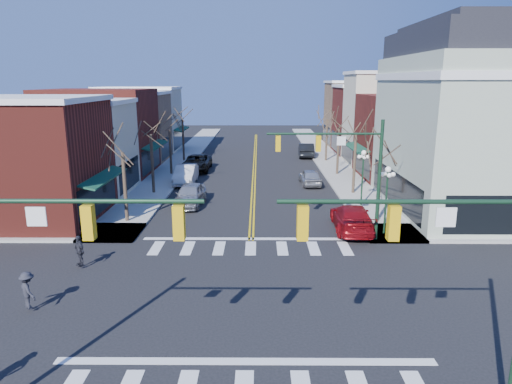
{
  "coord_description": "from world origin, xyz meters",
  "views": [
    {
      "loc": [
        0.45,
        -18.31,
        9.31
      ],
      "look_at": [
        0.29,
        8.29,
        2.8
      ],
      "focal_mm": 32.0,
      "sensor_mm": 36.0,
      "label": 1
    }
  ],
  "objects_px": {
    "car_left_far": "(197,163)",
    "car_right_near": "(352,218)",
    "lamppost_corner": "(387,189)",
    "victorian_corner": "(484,119)",
    "car_left_mid": "(186,175)",
    "pedestrian_dark_b": "(28,290)",
    "lamppost_midblock": "(363,169)",
    "pedestrian_dark_a": "(79,251)",
    "car_right_mid": "(310,177)",
    "car_left_near": "(190,195)",
    "car_right_far": "(306,150)"
  },
  "relations": [
    {
      "from": "lamppost_midblock",
      "to": "car_left_near",
      "type": "xyz_separation_m",
      "value": [
        -13.0,
        0.47,
        -2.13
      ]
    },
    {
      "from": "car_left_near",
      "to": "pedestrian_dark_b",
      "type": "height_order",
      "value": "pedestrian_dark_b"
    },
    {
      "from": "car_left_far",
      "to": "car_right_near",
      "type": "height_order",
      "value": "car_left_far"
    },
    {
      "from": "car_left_far",
      "to": "car_right_near",
      "type": "bearing_deg",
      "value": -57.16
    },
    {
      "from": "lamppost_midblock",
      "to": "pedestrian_dark_a",
      "type": "height_order",
      "value": "lamppost_midblock"
    },
    {
      "from": "car_left_mid",
      "to": "car_right_far",
      "type": "relative_size",
      "value": 0.99
    },
    {
      "from": "lamppost_corner",
      "to": "car_right_near",
      "type": "bearing_deg",
      "value": 151.16
    },
    {
      "from": "victorian_corner",
      "to": "car_left_far",
      "type": "relative_size",
      "value": 2.39
    },
    {
      "from": "lamppost_midblock",
      "to": "car_left_far",
      "type": "bearing_deg",
      "value": 135.05
    },
    {
      "from": "victorian_corner",
      "to": "car_right_mid",
      "type": "distance_m",
      "value": 15.11
    },
    {
      "from": "car_left_near",
      "to": "car_left_mid",
      "type": "relative_size",
      "value": 0.95
    },
    {
      "from": "car_right_mid",
      "to": "car_right_far",
      "type": "xyz_separation_m",
      "value": [
        1.23,
        15.79,
        0.12
      ]
    },
    {
      "from": "car_left_mid",
      "to": "pedestrian_dark_a",
      "type": "height_order",
      "value": "pedestrian_dark_a"
    },
    {
      "from": "car_left_near",
      "to": "car_right_mid",
      "type": "xyz_separation_m",
      "value": [
        9.97,
        7.09,
        -0.09
      ]
    },
    {
      "from": "car_right_near",
      "to": "pedestrian_dark_a",
      "type": "relative_size",
      "value": 3.57
    },
    {
      "from": "car_right_near",
      "to": "car_right_far",
      "type": "xyz_separation_m",
      "value": [
        0.0,
        28.86,
        0.03
      ]
    },
    {
      "from": "car_left_near",
      "to": "car_right_mid",
      "type": "relative_size",
      "value": 1.13
    },
    {
      "from": "car_left_far",
      "to": "car_right_far",
      "type": "xyz_separation_m",
      "value": [
        12.51,
        9.07,
        0.03
      ]
    },
    {
      "from": "lamppost_corner",
      "to": "car_right_far",
      "type": "bearing_deg",
      "value": 93.45
    },
    {
      "from": "lamppost_corner",
      "to": "car_left_far",
      "type": "height_order",
      "value": "lamppost_corner"
    },
    {
      "from": "car_left_near",
      "to": "pedestrian_dark_a",
      "type": "relative_size",
      "value": 3.07
    },
    {
      "from": "lamppost_corner",
      "to": "car_right_far",
      "type": "distance_m",
      "value": 29.98
    },
    {
      "from": "victorian_corner",
      "to": "car_left_mid",
      "type": "bearing_deg",
      "value": 159.47
    },
    {
      "from": "victorian_corner",
      "to": "car_left_far",
      "type": "xyz_separation_m",
      "value": [
        -22.61,
        14.78,
        -5.83
      ]
    },
    {
      "from": "car_right_mid",
      "to": "car_right_far",
      "type": "bearing_deg",
      "value": -96.84
    },
    {
      "from": "car_left_mid",
      "to": "pedestrian_dark_b",
      "type": "height_order",
      "value": "pedestrian_dark_b"
    },
    {
      "from": "car_right_mid",
      "to": "car_right_near",
      "type": "bearing_deg",
      "value": 93.0
    },
    {
      "from": "pedestrian_dark_a",
      "to": "car_right_far",
      "type": "bearing_deg",
      "value": 112.21
    },
    {
      "from": "lamppost_midblock",
      "to": "car_right_near",
      "type": "height_order",
      "value": "lamppost_midblock"
    },
    {
      "from": "car_right_near",
      "to": "pedestrian_dark_b",
      "type": "bearing_deg",
      "value": 37.15
    },
    {
      "from": "car_left_mid",
      "to": "car_left_far",
      "type": "distance_m",
      "value": 6.24
    },
    {
      "from": "pedestrian_dark_a",
      "to": "car_left_near",
      "type": "bearing_deg",
      "value": 117.93
    },
    {
      "from": "pedestrian_dark_a",
      "to": "pedestrian_dark_b",
      "type": "bearing_deg",
      "value": -49.51
    },
    {
      "from": "victorian_corner",
      "to": "lamppost_corner",
      "type": "bearing_deg",
      "value": -144.14
    },
    {
      "from": "car_left_near",
      "to": "pedestrian_dark_a",
      "type": "bearing_deg",
      "value": -103.72
    },
    {
      "from": "car_right_near",
      "to": "car_right_far",
      "type": "relative_size",
      "value": 1.09
    },
    {
      "from": "pedestrian_dark_a",
      "to": "victorian_corner",
      "type": "bearing_deg",
      "value": 69.4
    },
    {
      "from": "car_left_mid",
      "to": "car_right_near",
      "type": "bearing_deg",
      "value": -47.16
    },
    {
      "from": "car_right_near",
      "to": "pedestrian_dark_b",
      "type": "distance_m",
      "value": 18.75
    },
    {
      "from": "victorian_corner",
      "to": "pedestrian_dark_b",
      "type": "relative_size",
      "value": 8.94
    },
    {
      "from": "car_right_far",
      "to": "car_right_mid",
      "type": "bearing_deg",
      "value": 88.35
    },
    {
      "from": "victorian_corner",
      "to": "car_right_far",
      "type": "relative_size",
      "value": 2.74
    },
    {
      "from": "car_left_mid",
      "to": "pedestrian_dark_a",
      "type": "bearing_deg",
      "value": -97.03
    },
    {
      "from": "pedestrian_dark_b",
      "to": "lamppost_midblock",
      "type": "bearing_deg",
      "value": -94.68
    },
    {
      "from": "car_left_far",
      "to": "car_right_mid",
      "type": "relative_size",
      "value": 1.38
    },
    {
      "from": "lamppost_corner",
      "to": "car_left_far",
      "type": "relative_size",
      "value": 0.72
    },
    {
      "from": "pedestrian_dark_a",
      "to": "pedestrian_dark_b",
      "type": "height_order",
      "value": "pedestrian_dark_b"
    },
    {
      "from": "car_left_near",
      "to": "car_right_far",
      "type": "bearing_deg",
      "value": 67.7
    },
    {
      "from": "car_left_mid",
      "to": "car_right_far",
      "type": "distance_m",
      "value": 19.9
    },
    {
      "from": "lamppost_midblock",
      "to": "car_left_mid",
      "type": "relative_size",
      "value": 0.84
    }
  ]
}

